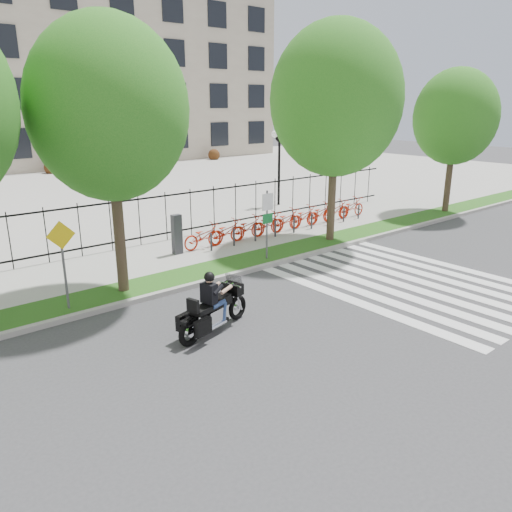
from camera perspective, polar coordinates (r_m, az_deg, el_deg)
ground at (r=13.48m, az=5.43°, el=-7.54°), size 120.00×120.00×0.00m
curb at (r=16.37m, az=-4.76°, el=-2.70°), size 60.00×0.20×0.15m
grass_verge at (r=17.03m, az=-6.41°, el=-1.95°), size 60.00×1.50×0.15m
sidewalk at (r=19.08m, az=-10.57°, el=-0.05°), size 60.00×3.50×0.15m
plaza at (r=35.13m, az=-24.94°, el=6.40°), size 80.00×34.00×0.10m
crosswalk_stripes at (r=17.01m, az=17.02°, el=-2.89°), size 5.70×8.00×0.01m
iron_fence at (r=20.31m, az=-13.18°, el=3.97°), size 30.00×0.06×2.00m
lamp_post_right at (r=27.95m, az=2.68°, el=12.15°), size 1.06×0.70×4.25m
street_tree_1 at (r=14.79m, az=-16.46°, el=15.75°), size 4.40×4.40×7.82m
street_tree_2 at (r=20.39m, az=9.14°, el=17.21°), size 5.14×5.14×8.53m
street_tree_3 at (r=27.78m, az=21.84°, el=14.53°), size 4.14×4.14×7.18m
bike_share_station at (r=22.18m, az=3.34°, el=4.11°), size 11.08×0.86×1.50m
sign_pole_regulatory at (r=17.86m, az=1.30°, el=4.60°), size 0.50×0.09×2.50m
sign_pole_warning at (r=14.33m, az=-21.22°, el=0.29°), size 0.78×0.09×2.49m
motorcycle_rider at (r=12.68m, az=-4.83°, el=-5.88°), size 2.52×1.11×1.99m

